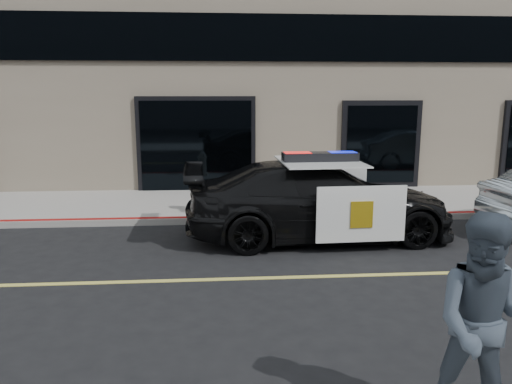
{
  "coord_description": "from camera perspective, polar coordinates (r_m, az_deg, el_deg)",
  "views": [
    {
      "loc": [
        -0.38,
        -7.68,
        2.99
      ],
      "look_at": [
        0.38,
        2.2,
        1.0
      ],
      "focal_mm": 35.0,
      "sensor_mm": 36.0,
      "label": 1
    }
  ],
  "objects": [
    {
      "name": "sidewalk_n",
      "position": [
        13.26,
        -2.64,
        -1.36
      ],
      "size": [
        60.0,
        3.5,
        0.15
      ],
      "primitive_type": "cube",
      "color": "gray",
      "rests_on": "ground"
    },
    {
      "name": "fire_hydrant",
      "position": [
        12.11,
        -6.87,
        -0.39
      ],
      "size": [
        0.38,
        0.52,
        0.83
      ],
      "color": "white",
      "rests_on": "sidewalk_n"
    },
    {
      "name": "pedestrian_b",
      "position": [
        4.66,
        24.91,
        -13.71
      ],
      "size": [
        1.44,
        1.38,
        1.9
      ],
      "primitive_type": "imported",
      "rotation": [
        0.0,
        0.0,
        -0.4
      ],
      "color": "#36404B",
      "rests_on": "sidewalk_s"
    },
    {
      "name": "police_car",
      "position": [
        10.35,
        7.22,
        -0.91
      ],
      "size": [
        2.72,
        5.64,
        1.8
      ],
      "color": "black",
      "rests_on": "ground"
    },
    {
      "name": "ground",
      "position": [
        8.25,
        -1.48,
        -9.9
      ],
      "size": [
        120.0,
        120.0,
        0.0
      ],
      "primitive_type": "plane",
      "color": "black",
      "rests_on": "ground"
    },
    {
      "name": "building_n",
      "position": [
        18.43,
        -3.37,
        20.74
      ],
      "size": [
        60.0,
        7.0,
        12.0
      ],
      "primitive_type": "cube",
      "color": "#756856",
      "rests_on": "ground"
    }
  ]
}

